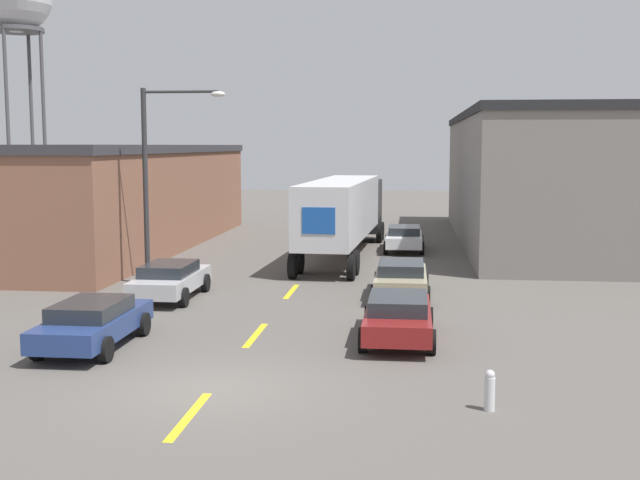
{
  "coord_description": "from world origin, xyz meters",
  "views": [
    {
      "loc": [
        4.38,
        -17.0,
        5.42
      ],
      "look_at": [
        0.95,
        13.22,
        1.82
      ],
      "focal_mm": 45.0,
      "sensor_mm": 36.0,
      "label": 1
    }
  ],
  "objects_px": {
    "parked_car_right_far": "(404,237)",
    "fire_hydrant": "(490,390)",
    "parked_car_left_far": "(170,279)",
    "parked_car_left_near": "(93,322)",
    "street_lamp": "(156,169)",
    "parked_car_right_near": "(398,316)",
    "water_tower": "(15,0)",
    "semi_truck": "(345,209)",
    "parked_car_right_mid": "(401,277)"
  },
  "relations": [
    {
      "from": "parked_car_right_near",
      "to": "street_lamp",
      "type": "height_order",
      "value": "street_lamp"
    },
    {
      "from": "street_lamp",
      "to": "parked_car_right_mid",
      "type": "bearing_deg",
      "value": -9.52
    },
    {
      "from": "street_lamp",
      "to": "parked_car_right_near",
      "type": "bearing_deg",
      "value": -40.56
    },
    {
      "from": "parked_car_left_near",
      "to": "parked_car_right_far",
      "type": "height_order",
      "value": "same"
    },
    {
      "from": "fire_hydrant",
      "to": "street_lamp",
      "type": "bearing_deg",
      "value": 129.51
    },
    {
      "from": "water_tower",
      "to": "parked_car_right_far",
      "type": "bearing_deg",
      "value": -32.38
    },
    {
      "from": "parked_car_right_near",
      "to": "parked_car_left_far",
      "type": "xyz_separation_m",
      "value": [
        -8.14,
        5.27,
        0.0
      ]
    },
    {
      "from": "parked_car_right_far",
      "to": "parked_car_right_mid",
      "type": "relative_size",
      "value": 1.0
    },
    {
      "from": "street_lamp",
      "to": "parked_car_right_far",
      "type": "bearing_deg",
      "value": 49.58
    },
    {
      "from": "semi_truck",
      "to": "parked_car_left_near",
      "type": "xyz_separation_m",
      "value": [
        -5.25,
        -18.73,
        -1.63
      ]
    },
    {
      "from": "parked_car_right_mid",
      "to": "parked_car_right_near",
      "type": "bearing_deg",
      "value": -90.0
    },
    {
      "from": "semi_truck",
      "to": "parked_car_right_far",
      "type": "bearing_deg",
      "value": 40.41
    },
    {
      "from": "parked_car_right_far",
      "to": "semi_truck",
      "type": "bearing_deg",
      "value": -142.42
    },
    {
      "from": "parked_car_left_near",
      "to": "parked_car_right_far",
      "type": "bearing_deg",
      "value": 68.76
    },
    {
      "from": "street_lamp",
      "to": "fire_hydrant",
      "type": "bearing_deg",
      "value": -50.49
    },
    {
      "from": "parked_car_right_near",
      "to": "parked_car_right_mid",
      "type": "bearing_deg",
      "value": 90.0
    },
    {
      "from": "parked_car_left_far",
      "to": "parked_car_left_near",
      "type": "bearing_deg",
      "value": -90.0
    },
    {
      "from": "semi_truck",
      "to": "parked_car_right_mid",
      "type": "relative_size",
      "value": 3.43
    },
    {
      "from": "parked_car_left_near",
      "to": "parked_car_right_mid",
      "type": "distance_m",
      "value": 11.58
    },
    {
      "from": "water_tower",
      "to": "street_lamp",
      "type": "relative_size",
      "value": 2.59
    },
    {
      "from": "semi_truck",
      "to": "street_lamp",
      "type": "bearing_deg",
      "value": -123.67
    },
    {
      "from": "parked_car_left_far",
      "to": "fire_hydrant",
      "type": "xyz_separation_m",
      "value": [
        10.11,
        -11.04,
        -0.28
      ]
    },
    {
      "from": "parked_car_right_mid",
      "to": "fire_hydrant",
      "type": "distance_m",
      "value": 12.45
    },
    {
      "from": "semi_truck",
      "to": "water_tower",
      "type": "height_order",
      "value": "water_tower"
    },
    {
      "from": "parked_car_right_far",
      "to": "parked_car_right_near",
      "type": "relative_size",
      "value": 1.0
    },
    {
      "from": "parked_car_left_near",
      "to": "parked_car_left_far",
      "type": "height_order",
      "value": "same"
    },
    {
      "from": "parked_car_left_near",
      "to": "water_tower",
      "type": "distance_m",
      "value": 48.48
    },
    {
      "from": "fire_hydrant",
      "to": "parked_car_left_far",
      "type": "bearing_deg",
      "value": 132.48
    },
    {
      "from": "semi_truck",
      "to": "parked_car_right_far",
      "type": "relative_size",
      "value": 3.43
    },
    {
      "from": "semi_truck",
      "to": "parked_car_left_far",
      "type": "bearing_deg",
      "value": -111.25
    },
    {
      "from": "semi_truck",
      "to": "parked_car_right_far",
      "type": "distance_m",
      "value": 3.99
    },
    {
      "from": "street_lamp",
      "to": "parked_car_left_far",
      "type": "bearing_deg",
      "value": -64.81
    },
    {
      "from": "parked_car_right_mid",
      "to": "water_tower",
      "type": "xyz_separation_m",
      "value": [
        -30.24,
        31.89,
        15.88
      ]
    },
    {
      "from": "parked_car_left_far",
      "to": "parked_car_right_mid",
      "type": "bearing_deg",
      "value": 8.76
    },
    {
      "from": "parked_car_right_near",
      "to": "street_lamp",
      "type": "relative_size",
      "value": 0.61
    },
    {
      "from": "parked_car_right_far",
      "to": "parked_car_left_far",
      "type": "relative_size",
      "value": 1.0
    },
    {
      "from": "parked_car_right_far",
      "to": "parked_car_right_mid",
      "type": "distance_m",
      "value": 12.72
    },
    {
      "from": "semi_truck",
      "to": "water_tower",
      "type": "relative_size",
      "value": 0.81
    },
    {
      "from": "parked_car_right_far",
      "to": "fire_hydrant",
      "type": "xyz_separation_m",
      "value": [
        1.97,
        -25.01,
        -0.28
      ]
    },
    {
      "from": "semi_truck",
      "to": "street_lamp",
      "type": "distance_m",
      "value": 11.29
    },
    {
      "from": "semi_truck",
      "to": "parked_car_left_near",
      "type": "distance_m",
      "value": 19.52
    },
    {
      "from": "parked_car_right_far",
      "to": "fire_hydrant",
      "type": "relative_size",
      "value": 5.43
    },
    {
      "from": "semi_truck",
      "to": "fire_hydrant",
      "type": "bearing_deg",
      "value": -75.14
    },
    {
      "from": "semi_truck",
      "to": "parked_car_left_far",
      "type": "xyz_separation_m",
      "value": [
        -5.25,
        -11.75,
        -1.63
      ]
    },
    {
      "from": "semi_truck",
      "to": "parked_car_left_near",
      "type": "bearing_deg",
      "value": -102.83
    },
    {
      "from": "parked_car_right_far",
      "to": "water_tower",
      "type": "height_order",
      "value": "water_tower"
    },
    {
      "from": "parked_car_left_far",
      "to": "water_tower",
      "type": "relative_size",
      "value": 0.24
    },
    {
      "from": "parked_car_left_far",
      "to": "fire_hydrant",
      "type": "relative_size",
      "value": 5.43
    },
    {
      "from": "parked_car_left_near",
      "to": "parked_car_right_near",
      "type": "height_order",
      "value": "same"
    },
    {
      "from": "parked_car_right_near",
      "to": "water_tower",
      "type": "relative_size",
      "value": 0.24
    }
  ]
}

